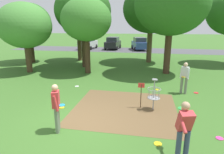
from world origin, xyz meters
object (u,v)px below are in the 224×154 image
at_px(frisbee_near_basket, 220,138).
at_px(frisbee_far_right, 77,86).
at_px(tree_near_right, 86,20).
at_px(tree_mid_left, 25,26).
at_px(frisbee_far_left, 158,144).
at_px(tree_far_right, 83,11).
at_px(frisbee_by_tee, 196,93).
at_px(tree_far_center, 78,19).
at_px(parked_car_center_left, 113,43).
at_px(disc_golf_basket, 152,93).
at_px(frisbee_scattered_a, 62,108).
at_px(tree_near_left, 171,4).
at_px(parked_car_center_right, 140,44).
at_px(player_foreground_watching, 184,128).
at_px(tree_far_left, 151,9).
at_px(tree_mid_right, 29,22).
at_px(parked_car_leftmost, 88,43).
at_px(frisbee_mid_grass, 157,90).
at_px(player_waiting_left, 185,76).
at_px(player_throwing, 56,106).

distance_m(frisbee_near_basket, frisbee_far_right, 7.89).
bearing_deg(frisbee_far_right, tree_near_right, 96.29).
height_order(frisbee_far_right, tree_mid_left, tree_mid_left).
xyz_separation_m(frisbee_near_basket, frisbee_far_left, (-2.00, -0.68, 0.00)).
bearing_deg(tree_far_right, frisbee_by_tee, -33.85).
xyz_separation_m(tree_far_center, parked_car_center_left, (1.67, 10.31, -3.29)).
distance_m(disc_golf_basket, frisbee_scattered_a, 4.08).
bearing_deg(frisbee_far_left, tree_near_left, 83.82).
height_order(frisbee_near_basket, parked_car_center_right, parked_car_center_right).
distance_m(player_foreground_watching, tree_far_left, 15.09).
relative_size(frisbee_near_basket, tree_near_left, 0.03).
xyz_separation_m(frisbee_near_basket, parked_car_center_left, (-7.78, 23.27, 0.91)).
xyz_separation_m(frisbee_scattered_a, parked_car_center_right, (2.44, 21.74, 0.91)).
height_order(frisbee_by_tee, frisbee_scattered_a, same).
xyz_separation_m(disc_golf_basket, tree_mid_right, (-11.52, 9.07, 3.10)).
relative_size(player_foreground_watching, parked_car_center_right, 0.38).
bearing_deg(tree_far_center, tree_far_left, 1.75).
height_order(tree_mid_right, parked_car_leftmost, tree_mid_right).
height_order(frisbee_mid_grass, tree_near_right, tree_near_right).
bearing_deg(frisbee_far_left, parked_car_center_right, 94.07).
xyz_separation_m(frisbee_far_right, tree_near_right, (-0.38, 3.44, 3.95)).
relative_size(frisbee_by_tee, frisbee_far_right, 1.02).
bearing_deg(player_foreground_watching, frisbee_far_right, 132.13).
height_order(disc_golf_basket, tree_near_left, tree_near_left).
distance_m(player_waiting_left, tree_mid_left, 11.81).
bearing_deg(parked_car_leftmost, tree_mid_right, -99.79).
height_order(player_throwing, frisbee_scattered_a, player_throwing).
distance_m(frisbee_scattered_a, tree_far_left, 13.45).
xyz_separation_m(player_foreground_watching, tree_mid_left, (-10.17, 8.58, 2.56)).
bearing_deg(parked_car_center_left, tree_mid_left, -103.36).
bearing_deg(parked_car_center_left, frisbee_scattered_a, -85.70).
xyz_separation_m(player_foreground_watching, parked_car_center_right, (-2.27, 24.38, -0.06)).
height_order(tree_far_left, parked_car_center_right, tree_far_left).
relative_size(tree_mid_right, parked_car_center_left, 1.32).
height_order(player_waiting_left, frisbee_far_left, player_waiting_left).
bearing_deg(frisbee_mid_grass, parked_car_center_right, 95.85).
distance_m(disc_golf_basket, tree_far_center, 13.70).
distance_m(frisbee_mid_grass, tree_near_left, 6.54).
bearing_deg(tree_near_left, frisbee_near_basket, -83.61).
bearing_deg(frisbee_far_right, parked_car_center_right, 81.23).
bearing_deg(player_foreground_watching, parked_car_center_left, 104.51).
xyz_separation_m(tree_mid_right, tree_far_left, (11.37, 2.22, 1.20)).
height_order(tree_near_left, tree_near_right, tree_near_left).
bearing_deg(tree_mid_right, parked_car_center_right, 50.42).
relative_size(tree_far_right, parked_car_center_left, 1.58).
bearing_deg(frisbee_by_tee, frisbee_mid_grass, 175.50).
relative_size(tree_mid_left, parked_car_leftmost, 1.22).
bearing_deg(player_foreground_watching, frisbee_scattered_a, 150.79).
xyz_separation_m(player_throwing, frisbee_far_left, (3.39, -0.13, -0.96)).
bearing_deg(disc_golf_basket, frisbee_by_tee, 46.71).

